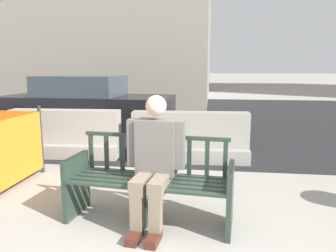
% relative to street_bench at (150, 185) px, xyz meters
% --- Properties ---
extents(street_asphalt, '(120.00, 12.00, 0.01)m').
position_rel_street_bench_xyz_m(street_asphalt, '(0.09, 7.80, -0.39)').
color(street_asphalt, black).
rests_on(street_asphalt, ground).
extents(street_bench, '(1.73, 0.69, 0.88)m').
position_rel_street_bench_xyz_m(street_bench, '(0.00, 0.00, 0.00)').
color(street_bench, '#28382D').
rests_on(street_bench, ground).
extents(seated_person, '(0.59, 0.75, 1.31)m').
position_rel_street_bench_xyz_m(seated_person, '(0.06, -0.06, 0.29)').
color(seated_person, '#66605B').
rests_on(seated_person, ground).
extents(jersey_barrier_centre, '(2.02, 0.76, 0.84)m').
position_rel_street_bench_xyz_m(jersey_barrier_centre, '(0.26, 2.40, -0.06)').
color(jersey_barrier_centre, gray).
rests_on(jersey_barrier_centre, ground).
extents(jersey_barrier_left, '(2.03, 0.76, 0.84)m').
position_rel_street_bench_xyz_m(jersey_barrier_left, '(-2.00, 2.39, -0.06)').
color(jersey_barrier_left, '#9E998E').
rests_on(jersey_barrier_left, ground).
extents(car_sedan_mid, '(4.78, 2.15, 1.37)m').
position_rel_street_bench_xyz_m(car_sedan_mid, '(-2.86, 5.60, 0.29)').
color(car_sedan_mid, black).
rests_on(car_sedan_mid, ground).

